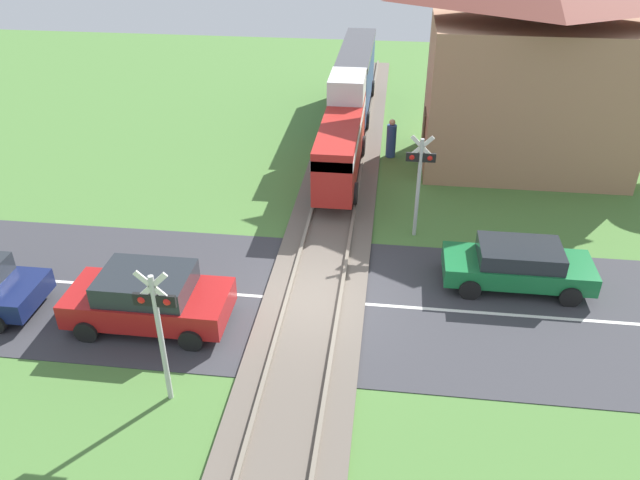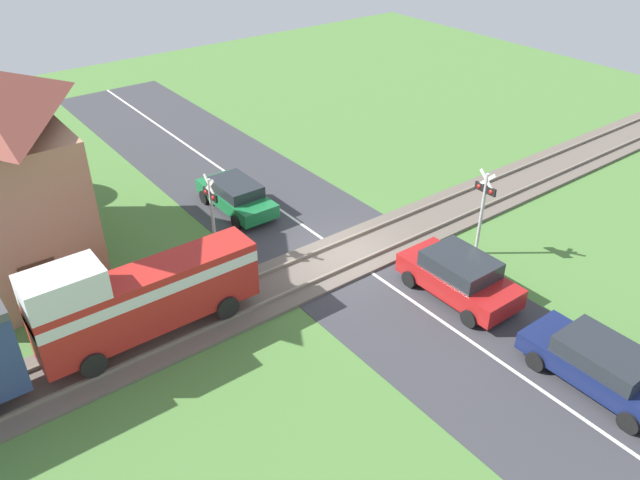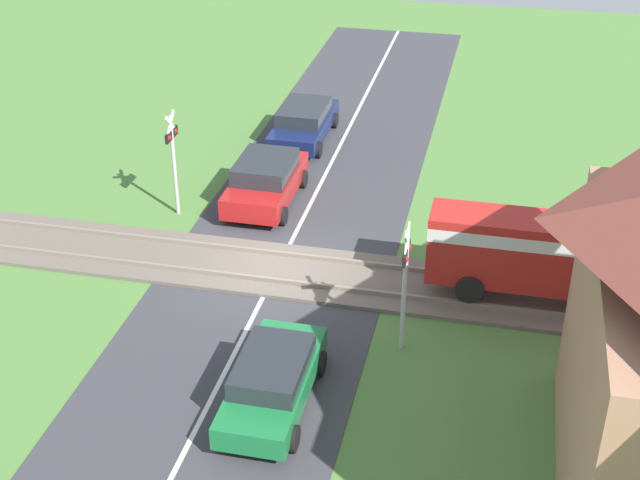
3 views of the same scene
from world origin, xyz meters
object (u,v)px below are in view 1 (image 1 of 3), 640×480
(train, at_px, (350,100))
(crossing_signal_west_approach, at_px, (158,321))
(car_near_crossing, at_px, (148,298))
(pedestrian_by_station, at_px, (391,140))
(station_building, at_px, (533,77))
(car_far_side, at_px, (518,265))
(crossing_signal_east_approach, at_px, (419,174))

(train, bearing_deg, crossing_signal_west_approach, -99.97)
(car_near_crossing, distance_m, pedestrian_by_station, 13.10)
(train, relative_size, car_near_crossing, 3.48)
(train, distance_m, station_building, 7.29)
(car_far_side, bearing_deg, station_building, 81.19)
(crossing_signal_west_approach, height_order, pedestrian_by_station, crossing_signal_west_approach)
(car_near_crossing, relative_size, pedestrian_by_station, 2.60)
(crossing_signal_west_approach, xyz_separation_m, station_building, (9.62, 13.89, 1.39))
(crossing_signal_west_approach, bearing_deg, car_far_side, 33.10)
(station_building, bearing_deg, crossing_signal_east_approach, -124.79)
(car_near_crossing, height_order, car_far_side, car_near_crossing)
(crossing_signal_east_approach, relative_size, station_building, 0.42)
(crossing_signal_west_approach, bearing_deg, station_building, 55.29)
(crossing_signal_east_approach, distance_m, pedestrian_by_station, 6.51)
(crossing_signal_west_approach, distance_m, crossing_signal_east_approach, 9.66)
(station_building, relative_size, pedestrian_by_station, 5.13)
(train, bearing_deg, car_far_side, -61.43)
(crossing_signal_west_approach, relative_size, crossing_signal_east_approach, 1.00)
(crossing_signal_east_approach, relative_size, pedestrian_by_station, 2.15)
(car_far_side, distance_m, crossing_signal_east_approach, 4.06)
(car_near_crossing, relative_size, crossing_signal_west_approach, 1.21)
(crossing_signal_east_approach, bearing_deg, pedestrian_by_station, 98.45)
(car_near_crossing, bearing_deg, car_far_side, 16.61)
(pedestrian_by_station, bearing_deg, station_building, -3.81)
(crossing_signal_east_approach, bearing_deg, station_building, 55.21)
(train, xyz_separation_m, car_near_crossing, (-4.09, -13.09, -1.06))
(car_far_side, bearing_deg, pedestrian_by_station, 113.03)
(train, xyz_separation_m, crossing_signal_west_approach, (-2.75, -15.63, 0.31))
(train, relative_size, crossing_signal_east_approach, 4.22)
(car_far_side, bearing_deg, car_near_crossing, -163.39)
(car_far_side, xyz_separation_m, station_building, (1.31, 8.48, 2.86))
(train, distance_m, crossing_signal_west_approach, 15.87)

